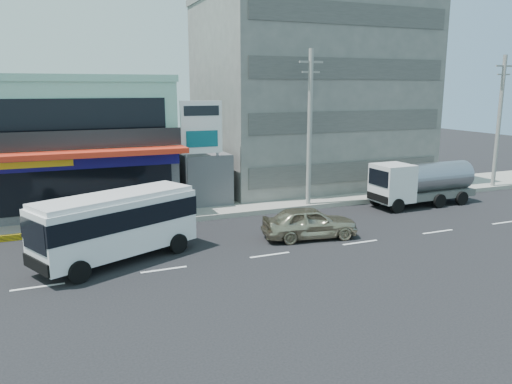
% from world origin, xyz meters
% --- Properties ---
extents(ground, '(120.00, 120.00, 0.00)m').
position_xyz_m(ground, '(0.00, 0.00, 0.00)').
color(ground, black).
rests_on(ground, ground).
extents(sidewalk, '(70.00, 5.00, 0.30)m').
position_xyz_m(sidewalk, '(5.00, 9.50, 0.15)').
color(sidewalk, gray).
rests_on(sidewalk, ground).
extents(shop_building, '(12.40, 11.70, 8.00)m').
position_xyz_m(shop_building, '(-8.00, 13.95, 4.00)').
color(shop_building, '#404044').
rests_on(shop_building, ground).
extents(concrete_building, '(16.00, 12.00, 14.00)m').
position_xyz_m(concrete_building, '(10.00, 15.00, 7.00)').
color(concrete_building, gray).
rests_on(concrete_building, ground).
extents(gap_structure, '(3.00, 6.00, 3.50)m').
position_xyz_m(gap_structure, '(0.00, 12.00, 1.75)').
color(gap_structure, '#404044').
rests_on(gap_structure, ground).
extents(satellite_dish, '(1.50, 1.50, 0.15)m').
position_xyz_m(satellite_dish, '(0.00, 11.00, 3.58)').
color(satellite_dish, slate).
rests_on(satellite_dish, gap_structure).
extents(billboard, '(2.60, 0.18, 6.90)m').
position_xyz_m(billboard, '(-0.50, 9.20, 4.93)').
color(billboard, gray).
rests_on(billboard, ground).
extents(utility_pole_near, '(1.60, 0.30, 10.00)m').
position_xyz_m(utility_pole_near, '(6.00, 7.40, 5.15)').
color(utility_pole_near, '#999993').
rests_on(utility_pole_near, ground).
extents(utility_pole_far, '(1.60, 0.30, 10.00)m').
position_xyz_m(utility_pole_far, '(22.00, 7.40, 5.15)').
color(utility_pole_far, '#999993').
rests_on(utility_pole_far, ground).
extents(minibus, '(7.67, 5.24, 3.08)m').
position_xyz_m(minibus, '(-6.65, 1.92, 1.84)').
color(minibus, white).
rests_on(minibus, ground).
extents(sedan, '(5.15, 2.68, 1.68)m').
position_xyz_m(sedan, '(3.00, 1.67, 0.84)').
color(sedan, tan).
rests_on(sedan, ground).
extents(tanker_truck, '(7.39, 2.54, 2.89)m').
position_xyz_m(tanker_truck, '(13.18, 5.35, 1.55)').
color(tanker_truck, silver).
rests_on(tanker_truck, ground).
extents(motorcycle_rider, '(1.60, 0.87, 1.95)m').
position_xyz_m(motorcycle_rider, '(-4.00, 4.29, 0.64)').
color(motorcycle_rider, '#4C100A').
rests_on(motorcycle_rider, ground).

